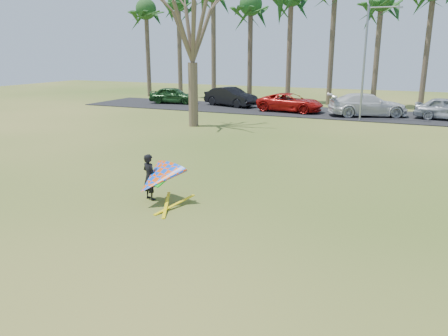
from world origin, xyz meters
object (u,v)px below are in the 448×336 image
at_px(car_2, 290,102).
at_px(kite_flyer, 156,179).
at_px(car_1, 231,97).
at_px(car_3, 368,105).
at_px(car_0, 173,95).
at_px(bare_tree_left, 192,19).
at_px(streetlight, 367,58).

height_order(car_2, kite_flyer, kite_flyer).
bearing_deg(kite_flyer, car_1, 107.66).
bearing_deg(kite_flyer, car_3, 80.04).
distance_m(car_1, car_2, 6.18).
height_order(car_0, car_2, car_0).
bearing_deg(car_2, bare_tree_left, 161.10).
bearing_deg(car_3, kite_flyer, 148.63).
relative_size(car_0, car_3, 0.77).
xyz_separation_m(streetlight, car_3, (0.09, 2.27, -3.54)).
bearing_deg(kite_flyer, bare_tree_left, 113.17).
bearing_deg(bare_tree_left, car_2, 66.45).
distance_m(car_0, car_2, 11.91).
xyz_separation_m(car_0, car_3, (18.01, -1.34, 0.09)).
height_order(car_0, car_3, car_3).
bearing_deg(car_0, car_2, -106.01).
xyz_separation_m(streetlight, car_1, (-12.06, 3.89, -3.56)).
height_order(bare_tree_left, car_1, bare_tree_left).
bearing_deg(car_3, car_1, 61.01).
height_order(streetlight, car_3, streetlight).
relative_size(bare_tree_left, car_3, 1.64).
distance_m(streetlight, car_3, 4.21).
bearing_deg(car_0, car_1, -97.35).
bearing_deg(streetlight, bare_tree_left, -145.43).
bearing_deg(car_3, streetlight, 156.35).
bearing_deg(car_3, car_0, 64.35).
height_order(car_3, kite_flyer, kite_flyer).
bearing_deg(car_1, car_3, -79.91).
bearing_deg(kite_flyer, car_0, 119.13).
xyz_separation_m(car_1, car_3, (12.15, -1.62, 0.02)).
relative_size(streetlight, car_1, 1.56).
height_order(streetlight, kite_flyer, streetlight).
xyz_separation_m(streetlight, kite_flyer, (-4.05, -21.28, -3.62)).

